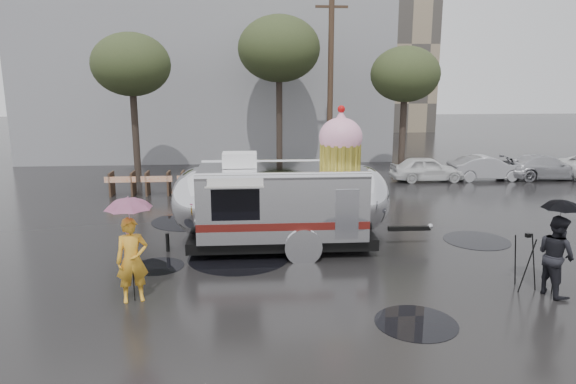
{
  "coord_description": "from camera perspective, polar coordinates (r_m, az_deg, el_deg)",
  "views": [
    {
      "loc": [
        -1.78,
        -11.94,
        4.84
      ],
      "look_at": [
        -0.59,
        2.35,
        1.69
      ],
      "focal_mm": 32.0,
      "sensor_mm": 36.0,
      "label": 1
    }
  ],
  "objects": [
    {
      "name": "puddles",
      "position": [
        15.11,
        -1.54,
        -6.29
      ],
      "size": [
        11.35,
        10.27,
        0.01
      ],
      "color": "black",
      "rests_on": "ground"
    },
    {
      "name": "tripod",
      "position": [
        13.28,
        24.92,
        -6.57
      ],
      "size": [
        0.54,
        0.56,
        1.38
      ],
      "rotation": [
        0.0,
        0.0,
        0.18
      ],
      "color": "black",
      "rests_on": "ground"
    },
    {
      "name": "tree_right",
      "position": [
        26.13,
        12.9,
        12.55
      ],
      "size": [
        3.36,
        3.36,
        6.42
      ],
      "color": "#382D26",
      "rests_on": "ground"
    },
    {
      "name": "utility_pole",
      "position": [
        26.29,
        4.73,
        11.86
      ],
      "size": [
        1.6,
        0.28,
        9.0
      ],
      "color": "#473323",
      "rests_on": "ground"
    },
    {
      "name": "umbrella_pink",
      "position": [
        11.6,
        -17.24,
        -2.49
      ],
      "size": [
        1.25,
        1.25,
        2.4
      ],
      "color": "pink",
      "rests_on": "ground"
    },
    {
      "name": "parked_cars",
      "position": [
        27.82,
        24.53,
        2.74
      ],
      "size": [
        13.2,
        1.9,
        1.5
      ],
      "color": "silver",
      "rests_on": "ground"
    },
    {
      "name": "person_right",
      "position": [
        13.22,
        27.61,
        -6.26
      ],
      "size": [
        0.67,
        0.98,
        1.87
      ],
      "primitive_type": "imported",
      "rotation": [
        0.0,
        0.0,
        1.78
      ],
      "color": "black",
      "rests_on": "ground"
    },
    {
      "name": "tree_mid",
      "position": [
        27.04,
        -0.99,
        15.56
      ],
      "size": [
        4.2,
        4.2,
        8.03
      ],
      "color": "#382D26",
      "rests_on": "ground"
    },
    {
      "name": "person_left",
      "position": [
        11.89,
        -16.93,
        -7.25
      ],
      "size": [
        0.79,
        0.63,
        1.91
      ],
      "primitive_type": "imported",
      "rotation": [
        0.0,
        0.0,
        0.28
      ],
      "color": "gold",
      "rests_on": "ground"
    },
    {
      "name": "barricade_row",
      "position": [
        22.65,
        -14.24,
        1.01
      ],
      "size": [
        4.3,
        0.8,
        1.0
      ],
      "color": "#473323",
      "rests_on": "ground"
    },
    {
      "name": "airstream_trailer",
      "position": [
        14.72,
        -0.39,
        -0.8
      ],
      "size": [
        7.85,
        2.98,
        4.23
      ],
      "rotation": [
        0.0,
        0.0,
        -0.01
      ],
      "color": "silver",
      "rests_on": "ground"
    },
    {
      "name": "grey_building",
      "position": [
        36.05,
        -8.55,
        14.89
      ],
      "size": [
        22.0,
        12.0,
        13.0
      ],
      "primitive_type": "cube",
      "color": "gray",
      "rests_on": "ground"
    },
    {
      "name": "umbrella_black",
      "position": [
        12.96,
        28.04,
        -2.18
      ],
      "size": [
        1.05,
        1.05,
        2.27
      ],
      "color": "black",
      "rests_on": "ground"
    },
    {
      "name": "tree_left",
      "position": [
        25.49,
        -17.02,
        13.31
      ],
      "size": [
        3.64,
        3.64,
        6.95
      ],
      "color": "#382D26",
      "rests_on": "ground"
    },
    {
      "name": "ground",
      "position": [
        13.01,
        3.51,
        -9.49
      ],
      "size": [
        120.0,
        120.0,
        0.0
      ],
      "primitive_type": "plane",
      "color": "black",
      "rests_on": "ground"
    }
  ]
}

